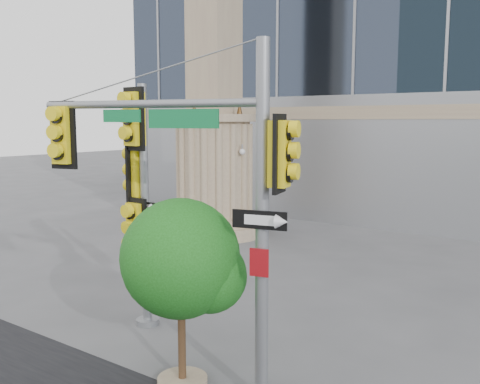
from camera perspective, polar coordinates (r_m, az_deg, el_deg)
The scene contains 5 objects.
ground at distance 12.90m, azimuth -6.65°, elevation -14.47°, with size 120.00×120.00×0.00m, color #545456.
monument at distance 22.72m, azimuth -2.76°, elevation 9.32°, with size 4.40×4.40×16.60m.
main_signal_pole at distance 9.21m, azimuth -4.15°, elevation 1.20°, with size 4.69×1.57×6.16m.
secondary_signal_pole at distance 12.52m, azimuth -10.78°, elevation 0.56°, with size 0.97×0.76×5.67m.
street_tree at distance 9.77m, azimuth -6.09°, elevation -7.59°, with size 2.23×2.18×3.47m.
Camera 1 is at (8.09, -8.80, 4.85)m, focal length 40.00 mm.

